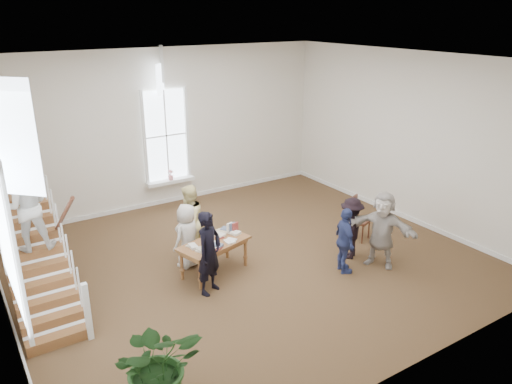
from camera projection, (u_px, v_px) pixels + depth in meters
ground at (248, 261)px, 11.50m from camera, size 10.00×10.00×0.00m
room_shell at (170, 190)px, 14.83m from camera, size 10.49×10.00×10.00m
staircase at (30, 227)px, 9.33m from camera, size 1.10×4.10×2.92m
library_table at (214, 245)px, 10.78m from camera, size 1.71×1.17×0.80m
police_officer at (209, 253)px, 9.96m from camera, size 0.77×0.67×1.76m
elderly_woman at (187, 236)px, 11.04m from camera, size 0.85×0.73×1.48m
person_yellow at (189, 221)px, 11.55m from camera, size 1.05×1.03×1.70m
woman_cluster_a at (345, 241)px, 10.78m from camera, size 0.66×0.95×1.49m
woman_cluster_b at (351, 228)px, 11.45m from camera, size 1.09×0.96×1.46m
woman_cluster_c at (382, 229)px, 11.04m from camera, size 1.22×1.68×1.75m
floor_plant at (159, 364)px, 7.13m from camera, size 1.40×1.27×1.37m
side_chair at (356, 215)px, 12.44m from camera, size 0.61×0.61×1.09m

